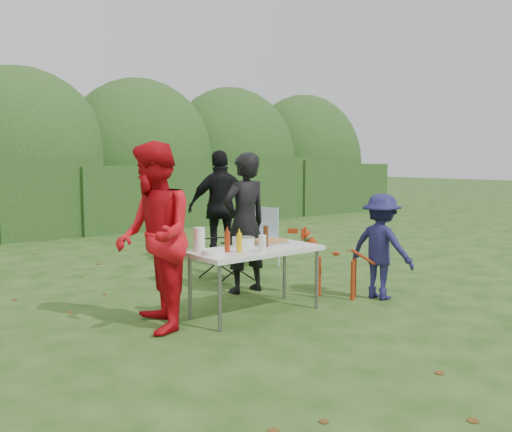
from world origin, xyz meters
TOP-DOWN VIEW (x-y plane):
  - ground at (0.00, 0.00)m, footprint 80.00×80.00m
  - hedge_row at (0.00, 8.00)m, footprint 22.00×1.40m
  - shrub_backdrop at (0.00, 9.60)m, footprint 20.00×2.60m
  - folding_table at (-0.15, 0.17)m, footprint 1.50×0.70m
  - person_cook at (0.36, 1.04)m, footprint 0.67×0.44m
  - person_red_jacket at (-1.31, 0.35)m, footprint 0.97×1.10m
  - person_black_puffy at (1.24, 2.82)m, footprint 1.19×0.80m
  - child at (1.48, -0.27)m, footprint 0.60×0.90m
  - dog at (1.07, 0.10)m, footprint 0.79×0.93m
  - camping_chair at (0.59, 1.77)m, footprint 0.69×0.69m
  - lawn_chair at (1.57, 2.29)m, footprint 0.70×0.70m
  - food_tray at (0.14, 0.32)m, footprint 0.45×0.30m
  - focaccia_bread at (0.14, 0.32)m, footprint 0.40×0.26m
  - mustard_bottle at (-0.45, 0.08)m, footprint 0.06×0.06m
  - ketchup_bottle at (-0.54, 0.16)m, footprint 0.06×0.06m
  - beer_bottle at (-0.00, 0.18)m, footprint 0.06×0.06m
  - paper_towel_roll at (-0.76, 0.37)m, footprint 0.12×0.12m
  - cup_stack at (-0.24, -0.06)m, footprint 0.08×0.08m
  - pasta_bowl at (-0.16, 0.39)m, footprint 0.26×0.26m
  - plate_stack at (-0.74, 0.14)m, footprint 0.24×0.24m

SIDE VIEW (x-z plane):
  - ground at x=0.00m, z-range 0.00..0.00m
  - dog at x=1.07m, z-range 0.00..0.84m
  - camping_chair at x=0.59m, z-range 0.00..0.92m
  - lawn_chair at x=1.57m, z-range 0.00..0.95m
  - child at x=1.48m, z-range 0.00..1.30m
  - folding_table at x=-0.15m, z-range 0.32..1.06m
  - food_tray at x=0.14m, z-range 0.74..0.76m
  - plate_stack at x=-0.74m, z-range 0.74..0.79m
  - focaccia_bread at x=0.14m, z-range 0.76..0.80m
  - pasta_bowl at x=-0.16m, z-range 0.74..0.84m
  - cup_stack at x=-0.24m, z-range 0.74..0.92m
  - mustard_bottle at x=-0.45m, z-range 0.74..0.94m
  - hedge_row at x=0.00m, z-range 0.00..1.70m
  - ketchup_bottle at x=-0.54m, z-range 0.74..0.96m
  - beer_bottle at x=0.00m, z-range 0.74..0.98m
  - paper_towel_roll at x=-0.76m, z-range 0.74..1.00m
  - person_cook at x=0.36m, z-range 0.00..1.81m
  - person_black_puffy at x=1.24m, z-range 0.00..1.87m
  - person_red_jacket at x=-1.31m, z-range 0.00..1.90m
  - shrub_backdrop at x=0.00m, z-range 0.00..3.20m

